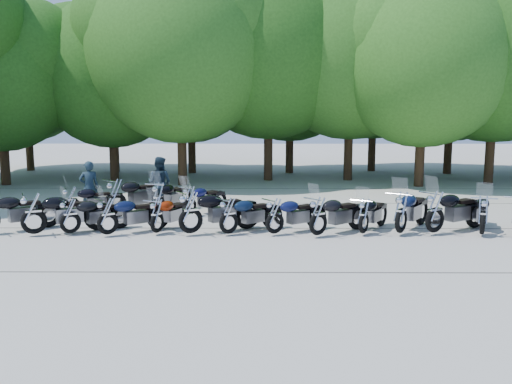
{
  "coord_description": "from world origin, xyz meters",
  "views": [
    {
      "loc": [
        0.12,
        -14.36,
        3.45
      ],
      "look_at": [
        0.0,
        1.5,
        1.1
      ],
      "focal_mm": 38.0,
      "sensor_mm": 36.0,
      "label": 1
    }
  ],
  "objects_px": {
    "motorcycle_12": "(483,214)",
    "motorcycle_9": "(364,215)",
    "rider_0": "(89,187)",
    "motorcycle_11": "(435,210)",
    "motorcycle_3": "(107,215)",
    "motorcycle_8": "(318,215)",
    "motorcycle_10": "(401,211)",
    "motorcycle_6": "(229,214)",
    "motorcycle_17": "(190,200)",
    "motorcycle_5": "(190,211)",
    "motorcycle_14": "(72,200)",
    "motorcycle_15": "(116,195)",
    "motorcycle_1": "(33,212)",
    "motorcycle_7": "(275,215)",
    "rider_1": "(160,183)",
    "motorcycle_16": "(159,198)",
    "motorcycle_2": "(70,215)",
    "motorcycle_4": "(157,215)"
  },
  "relations": [
    {
      "from": "motorcycle_1",
      "to": "motorcycle_3",
      "type": "relative_size",
      "value": 1.12
    },
    {
      "from": "motorcycle_6",
      "to": "motorcycle_10",
      "type": "bearing_deg",
      "value": -125.85
    },
    {
      "from": "motorcycle_12",
      "to": "motorcycle_9",
      "type": "bearing_deg",
      "value": 18.59
    },
    {
      "from": "motorcycle_9",
      "to": "motorcycle_5",
      "type": "bearing_deg",
      "value": 32.33
    },
    {
      "from": "motorcycle_6",
      "to": "motorcycle_17",
      "type": "bearing_deg",
      "value": -8.4
    },
    {
      "from": "motorcycle_1",
      "to": "motorcycle_6",
      "type": "bearing_deg",
      "value": -114.93
    },
    {
      "from": "motorcycle_10",
      "to": "motorcycle_15",
      "type": "bearing_deg",
      "value": 17.11
    },
    {
      "from": "rider_0",
      "to": "motorcycle_16",
      "type": "bearing_deg",
      "value": 142.57
    },
    {
      "from": "rider_0",
      "to": "rider_1",
      "type": "bearing_deg",
      "value": 178.27
    },
    {
      "from": "motorcycle_10",
      "to": "motorcycle_12",
      "type": "distance_m",
      "value": 2.24
    },
    {
      "from": "motorcycle_1",
      "to": "motorcycle_4",
      "type": "bearing_deg",
      "value": -112.56
    },
    {
      "from": "motorcycle_3",
      "to": "motorcycle_9",
      "type": "xyz_separation_m",
      "value": [
        7.16,
        0.2,
        -0.02
      ]
    },
    {
      "from": "motorcycle_6",
      "to": "motorcycle_11",
      "type": "bearing_deg",
      "value": -125.33
    },
    {
      "from": "rider_0",
      "to": "motorcycle_11",
      "type": "bearing_deg",
      "value": 142.84
    },
    {
      "from": "motorcycle_11",
      "to": "motorcycle_15",
      "type": "distance_m",
      "value": 10.07
    },
    {
      "from": "motorcycle_9",
      "to": "motorcycle_17",
      "type": "distance_m",
      "value": 5.9
    },
    {
      "from": "motorcycle_17",
      "to": "rider_1",
      "type": "bearing_deg",
      "value": -11.39
    },
    {
      "from": "motorcycle_7",
      "to": "motorcycle_9",
      "type": "bearing_deg",
      "value": -123.55
    },
    {
      "from": "motorcycle_11",
      "to": "motorcycle_12",
      "type": "bearing_deg",
      "value": -130.8
    },
    {
      "from": "motorcycle_6",
      "to": "motorcycle_16",
      "type": "distance_m",
      "value": 3.58
    },
    {
      "from": "motorcycle_10",
      "to": "motorcycle_17",
      "type": "height_order",
      "value": "motorcycle_10"
    },
    {
      "from": "motorcycle_3",
      "to": "motorcycle_17",
      "type": "bearing_deg",
      "value": -71.21
    },
    {
      "from": "motorcycle_1",
      "to": "motorcycle_5",
      "type": "bearing_deg",
      "value": -115.07
    },
    {
      "from": "motorcycle_8",
      "to": "motorcycle_9",
      "type": "bearing_deg",
      "value": -117.84
    },
    {
      "from": "motorcycle_2",
      "to": "motorcycle_10",
      "type": "bearing_deg",
      "value": -128.02
    },
    {
      "from": "motorcycle_11",
      "to": "motorcycle_16",
      "type": "xyz_separation_m",
      "value": [
        -8.27,
        2.49,
        -0.05
      ]
    },
    {
      "from": "motorcycle_9",
      "to": "rider_1",
      "type": "xyz_separation_m",
      "value": [
        -6.5,
        4.1,
        0.35
      ]
    },
    {
      "from": "motorcycle_17",
      "to": "motorcycle_12",
      "type": "bearing_deg",
      "value": -160.98
    },
    {
      "from": "motorcycle_8",
      "to": "motorcycle_10",
      "type": "xyz_separation_m",
      "value": [
        2.35,
        0.26,
        0.06
      ]
    },
    {
      "from": "motorcycle_14",
      "to": "rider_0",
      "type": "distance_m",
      "value": 0.91
    },
    {
      "from": "motorcycle_3",
      "to": "motorcycle_5",
      "type": "distance_m",
      "value": 2.3
    },
    {
      "from": "motorcycle_2",
      "to": "motorcycle_9",
      "type": "distance_m",
      "value": 8.26
    },
    {
      "from": "motorcycle_4",
      "to": "motorcycle_10",
      "type": "xyz_separation_m",
      "value": [
        6.88,
        -0.04,
        0.13
      ]
    },
    {
      "from": "motorcycle_8",
      "to": "motorcycle_10",
      "type": "height_order",
      "value": "motorcycle_10"
    },
    {
      "from": "motorcycle_15",
      "to": "rider_0",
      "type": "bearing_deg",
      "value": 8.98
    },
    {
      "from": "motorcycle_2",
      "to": "motorcycle_8",
      "type": "bearing_deg",
      "value": -130.06
    },
    {
      "from": "motorcycle_7",
      "to": "motorcycle_14",
      "type": "bearing_deg",
      "value": 33.81
    },
    {
      "from": "motorcycle_1",
      "to": "motorcycle_16",
      "type": "bearing_deg",
      "value": -73.8
    },
    {
      "from": "motorcycle_14",
      "to": "motorcycle_2",
      "type": "bearing_deg",
      "value": 168.77
    },
    {
      "from": "motorcycle_7",
      "to": "motorcycle_8",
      "type": "xyz_separation_m",
      "value": [
        1.2,
        -0.21,
        0.04
      ]
    },
    {
      "from": "motorcycle_6",
      "to": "motorcycle_14",
      "type": "height_order",
      "value": "motorcycle_6"
    },
    {
      "from": "motorcycle_9",
      "to": "motorcycle_15",
      "type": "xyz_separation_m",
      "value": [
        -7.7,
        2.72,
        0.12
      ]
    },
    {
      "from": "motorcycle_10",
      "to": "motorcycle_8",
      "type": "bearing_deg",
      "value": 40.73
    },
    {
      "from": "motorcycle_7",
      "to": "motorcycle_11",
      "type": "height_order",
      "value": "motorcycle_11"
    },
    {
      "from": "motorcycle_1",
      "to": "motorcycle_11",
      "type": "bearing_deg",
      "value": -115.09
    },
    {
      "from": "rider_0",
      "to": "motorcycle_9",
      "type": "bearing_deg",
      "value": 138.88
    },
    {
      "from": "motorcycle_11",
      "to": "rider_0",
      "type": "relative_size",
      "value": 1.4
    },
    {
      "from": "motorcycle_8",
      "to": "motorcycle_9",
      "type": "xyz_separation_m",
      "value": [
        1.31,
        0.26,
        -0.05
      ]
    },
    {
      "from": "motorcycle_3",
      "to": "rider_0",
      "type": "bearing_deg",
      "value": -13.35
    },
    {
      "from": "motorcycle_1",
      "to": "motorcycle_9",
      "type": "height_order",
      "value": "motorcycle_1"
    }
  ]
}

